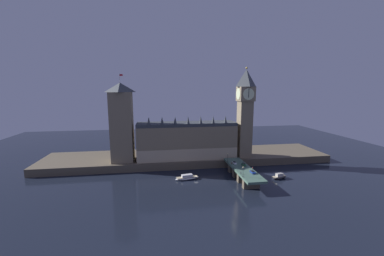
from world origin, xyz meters
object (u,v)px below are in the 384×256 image
object	(u,v)px
car_southbound_lead	(253,172)
pedestrian_mid_walk	(253,168)
pedestrian_far_rail	(231,163)
street_lamp_far	(228,156)
car_southbound_trail	(244,164)
boat_upstream	(187,178)
victoria_tower	(122,122)
clock_tower	(245,110)
car_northbound_lead	(234,163)
street_lamp_near	(243,171)
boat_downstream	(279,177)
pedestrian_near_rail	(241,173)

from	to	relation	value
car_southbound_lead	pedestrian_mid_walk	world-z (taller)	pedestrian_mid_walk
pedestrian_far_rail	street_lamp_far	xyz separation A→B (m)	(-0.40, 6.87, 2.89)
car_southbound_trail	boat_upstream	distance (m)	38.27
victoria_tower	boat_upstream	world-z (taller)	victoria_tower
street_lamp_far	pedestrian_far_rail	bearing A→B (deg)	-86.67
victoria_tower	pedestrian_mid_walk	bearing A→B (deg)	-24.38
car_southbound_lead	clock_tower	bearing A→B (deg)	76.44
car_southbound_trail	street_lamp_far	distance (m)	12.97
car_northbound_lead	street_lamp_near	xyz separation A→B (m)	(-2.93, -23.70, 3.13)
boat_downstream	car_northbound_lead	bearing A→B (deg)	155.30
car_southbound_lead	boat_upstream	bearing A→B (deg)	158.92
pedestrian_far_rail	boat_downstream	world-z (taller)	pedestrian_far_rail
pedestrian_mid_walk	street_lamp_far	size ratio (longest dim) A/B	0.29
clock_tower	car_northbound_lead	size ratio (longest dim) A/B	14.82
clock_tower	boat_downstream	xyz separation A→B (m)	(11.29, -34.32, -39.83)
victoria_tower	pedestrian_far_rail	bearing A→B (deg)	-19.72
pedestrian_far_rail	street_lamp_near	distance (m)	22.77
clock_tower	victoria_tower	bearing A→B (deg)	178.26
boat_downstream	pedestrian_mid_walk	bearing A→B (deg)	-178.21
boat_upstream	car_northbound_lead	bearing A→B (deg)	7.08
pedestrian_near_rail	street_lamp_far	size ratio (longest dim) A/B	0.29
car_northbound_lead	street_lamp_far	bearing A→B (deg)	117.03
clock_tower	car_southbound_trail	world-z (taller)	clock_tower
clock_tower	street_lamp_far	xyz separation A→B (m)	(-17.83, -16.54, -30.04)
car_northbound_lead	street_lamp_near	bearing A→B (deg)	-97.05
car_northbound_lead	pedestrian_mid_walk	distance (m)	14.73
street_lamp_near	victoria_tower	bearing A→B (deg)	146.13
car_northbound_lead	car_southbound_lead	bearing A→B (deg)	-74.75
clock_tower	boat_upstream	world-z (taller)	clock_tower
car_southbound_lead	pedestrian_far_rail	bearing A→B (deg)	113.53
clock_tower	boat_downstream	bearing A→B (deg)	-71.80
victoria_tower	street_lamp_near	world-z (taller)	victoria_tower
car_southbound_lead	pedestrian_mid_walk	xyz separation A→B (m)	(2.53, 5.93, 0.26)
clock_tower	street_lamp_near	bearing A→B (deg)	-111.20
pedestrian_far_rail	boat_downstream	size ratio (longest dim) A/B	0.15
pedestrian_far_rail	street_lamp_near	xyz separation A→B (m)	(-0.40, -22.57, 2.99)
pedestrian_near_rail	boat_downstream	distance (m)	30.40
street_lamp_near	boat_downstream	xyz separation A→B (m)	(29.12, 11.65, -9.89)
car_southbound_lead	street_lamp_far	world-z (taller)	street_lamp_far
car_southbound_trail	boat_downstream	world-z (taller)	car_southbound_trail
car_northbound_lead	pedestrian_far_rail	bearing A→B (deg)	-155.89
pedestrian_near_rail	pedestrian_mid_walk	world-z (taller)	pedestrian_mid_walk
pedestrian_far_rail	boat_upstream	world-z (taller)	pedestrian_far_rail
victoria_tower	car_southbound_trail	distance (m)	89.35
pedestrian_mid_walk	pedestrian_far_rail	bearing A→B (deg)	131.35
pedestrian_mid_walk	boat_downstream	xyz separation A→B (m)	(18.60, 0.58, -6.95)
victoria_tower	boat_upstream	distance (m)	61.13
clock_tower	pedestrian_near_rail	size ratio (longest dim) A/B	39.03
victoria_tower	street_lamp_near	distance (m)	90.22
car_southbound_trail	pedestrian_far_rail	bearing A→B (deg)	159.23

